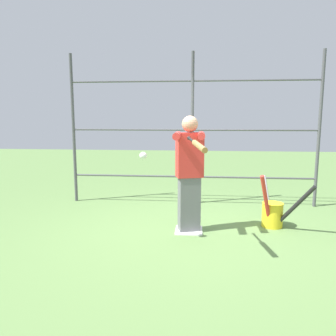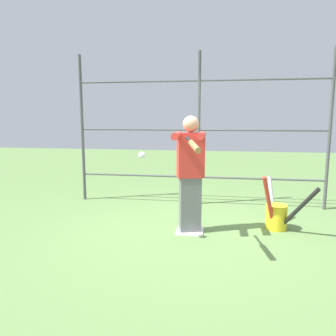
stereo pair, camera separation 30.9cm
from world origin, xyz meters
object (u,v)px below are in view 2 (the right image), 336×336
at_px(baseball_bat_swinging, 193,145).
at_px(softball_in_flight, 142,155).
at_px(bat_bucket, 277,214).
at_px(batter, 190,171).

xyz_separation_m(baseball_bat_swinging, softball_in_flight, (0.71, -0.39, -0.18)).
height_order(softball_in_flight, bat_bucket, softball_in_flight).
xyz_separation_m(batter, baseball_bat_swinging, (-0.12, 0.92, 0.45)).
relative_size(batter, baseball_bat_swinging, 2.09).
bearing_deg(batter, baseball_bat_swinging, 97.38).
relative_size(batter, bat_bucket, 1.80).
xyz_separation_m(baseball_bat_swinging, bat_bucket, (-1.17, -1.25, -1.14)).
height_order(baseball_bat_swinging, bat_bucket, baseball_bat_swinging).
xyz_separation_m(batter, softball_in_flight, (0.59, 0.53, 0.27)).
distance_m(batter, baseball_bat_swinging, 1.03).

